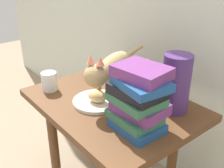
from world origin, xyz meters
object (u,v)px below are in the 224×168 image
cat (111,69)px  side_table (112,118)px  plate (97,101)px  book_stack (138,99)px  green_vase (176,83)px  bread_roll (97,96)px  candle_jar (50,82)px

cat → side_table: bearing=-34.0°
side_table → plate: (-0.03, -0.06, 0.09)m
book_stack → green_vase: size_ratio=1.01×
green_vase → side_table: bearing=-144.6°
bread_roll → book_stack: bearing=3.4°
bread_roll → green_vase: 0.32m
bread_roll → candle_jar: size_ratio=0.94×
cat → candle_jar: cat is taller
green_vase → plate: bearing=-139.0°
book_stack → side_table: bearing=165.9°
green_vase → candle_jar: green_vase is taller
bread_roll → green_vase: green_vase is taller
bread_roll → plate: bearing=151.5°
cat → candle_jar: bearing=-143.0°
book_stack → green_vase: (-0.00, 0.20, -0.00)m
green_vase → candle_jar: 0.56m
side_table → candle_jar: bearing=-149.5°
side_table → bread_roll: size_ratio=8.86×
bread_roll → cat: bearing=99.5°
green_vase → book_stack: bearing=-89.6°
book_stack → cat: bearing=163.0°
bread_roll → book_stack: size_ratio=0.34×
book_stack → bread_roll: bearing=-176.6°
side_table → cat: (-0.03, 0.02, 0.22)m
candle_jar → plate: bearing=22.3°
bread_roll → candle_jar: candle_jar is taller
candle_jar → green_vase: bearing=32.7°
side_table → book_stack: 0.30m
side_table → bread_roll: bearing=-103.5°
plate → candle_jar: (-0.23, -0.09, 0.03)m
side_table → candle_jar: candle_jar is taller
side_table → green_vase: 0.32m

